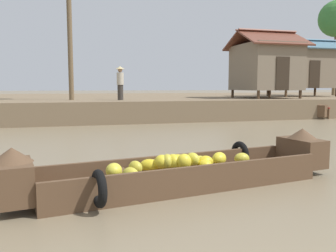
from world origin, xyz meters
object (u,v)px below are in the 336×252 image
object	(u,v)px
stilt_house_right	(302,67)
vendor_person	(120,81)
fishing_skiff_distant	(327,110)
stilt_house_mid_right	(265,66)
banana_boat	(182,170)

from	to	relation	value
stilt_house_right	vendor_person	world-z (taller)	stilt_house_right
fishing_skiff_distant	stilt_house_right	size ratio (longest dim) A/B	0.81
stilt_house_mid_right	vendor_person	distance (m)	8.78
fishing_skiff_distant	vendor_person	xyz separation A→B (m)	(-11.55, 0.75, 1.60)
banana_boat	stilt_house_right	xyz separation A→B (m)	(13.79, 15.98, 2.71)
fishing_skiff_distant	stilt_house_right	distance (m)	5.48
vendor_person	stilt_house_right	bearing A→B (deg)	16.08
banana_boat	fishing_skiff_distant	distance (m)	16.76
stilt_house_right	stilt_house_mid_right	bearing A→B (deg)	-148.87
fishing_skiff_distant	stilt_house_mid_right	world-z (taller)	stilt_house_mid_right
stilt_house_mid_right	vendor_person	xyz separation A→B (m)	(-8.66, -1.09, -0.93)
banana_boat	stilt_house_mid_right	world-z (taller)	stilt_house_mid_right
stilt_house_right	vendor_person	size ratio (longest dim) A/B	3.02
banana_boat	fishing_skiff_distant	size ratio (longest dim) A/B	1.44
banana_boat	vendor_person	size ratio (longest dim) A/B	3.50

